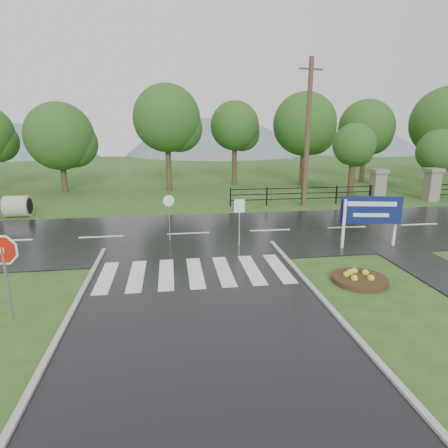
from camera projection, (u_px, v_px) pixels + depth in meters
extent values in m
plane|color=#2B551C|center=(211.00, 360.00, 8.24)|extent=(120.00, 120.00, 0.00)
cube|color=black|center=(188.00, 234.00, 17.82)|extent=(90.00, 8.00, 0.04)
cube|color=black|center=(437.00, 272.00, 13.24)|extent=(2.20, 11.00, 0.04)
cube|color=silver|center=(106.00, 277.00, 12.60)|extent=(0.50, 2.80, 0.02)
cube|color=silver|center=(137.00, 275.00, 12.74)|extent=(0.50, 2.80, 0.02)
cube|color=silver|center=(166.00, 274.00, 12.88)|extent=(0.50, 2.80, 0.02)
cube|color=silver|center=(195.00, 272.00, 13.01)|extent=(0.50, 2.80, 0.02)
cube|color=silver|center=(224.00, 271.00, 13.15)|extent=(0.50, 2.80, 0.02)
cube|color=silver|center=(252.00, 269.00, 13.29)|extent=(0.50, 2.80, 0.02)
cube|color=silver|center=(279.00, 268.00, 13.43)|extent=(0.50, 2.80, 0.02)
cube|color=gray|center=(377.00, 188.00, 25.09)|extent=(0.80, 0.80, 2.00)
cube|color=#6B6659|center=(379.00, 171.00, 24.81)|extent=(1.00, 1.00, 0.24)
cube|color=gray|center=(432.00, 186.00, 25.64)|extent=(0.80, 0.80, 2.00)
cube|color=#6B6659|center=(434.00, 170.00, 25.36)|extent=(1.00, 1.00, 0.24)
cube|color=black|center=(302.00, 199.00, 24.53)|extent=(9.50, 0.05, 0.05)
cube|color=black|center=(302.00, 193.00, 24.44)|extent=(9.50, 0.05, 0.05)
cube|color=black|center=(302.00, 188.00, 24.35)|extent=(9.50, 0.05, 0.05)
cube|color=black|center=(230.00, 197.00, 23.83)|extent=(0.08, 0.08, 1.20)
cube|color=black|center=(370.00, 194.00, 25.13)|extent=(0.08, 0.08, 1.20)
cube|color=black|center=(438.00, 192.00, 25.81)|extent=(0.08, 0.08, 1.20)
sphere|color=slate|center=(26.00, 233.00, 70.30)|extent=(40.00, 40.00, 40.00)
sphere|color=slate|center=(216.00, 240.00, 75.96)|extent=(48.00, 48.00, 48.00)
sphere|color=slate|center=(348.00, 214.00, 78.70)|extent=(36.00, 36.00, 36.00)
cylinder|color=#9E9B93|center=(18.00, 206.00, 21.17)|extent=(1.30, 1.20, 1.20)
cube|color=#939399|center=(8.00, 287.00, 9.79)|extent=(0.05, 0.05, 1.83)
cylinder|color=white|center=(2.00, 250.00, 9.55)|extent=(1.09, 0.16, 1.10)
cylinder|color=#B9170C|center=(2.00, 250.00, 9.54)|extent=(0.95, 0.15, 0.96)
cube|color=silver|center=(344.00, 224.00, 15.48)|extent=(0.12, 0.12, 2.10)
cube|color=silver|center=(395.00, 222.00, 15.79)|extent=(0.12, 0.12, 2.10)
cube|color=#0D1953|center=(371.00, 210.00, 15.49)|extent=(2.49, 0.52, 1.15)
cube|color=white|center=(372.00, 204.00, 15.39)|extent=(1.96, 0.37, 0.19)
cube|color=white|center=(371.00, 215.00, 15.51)|extent=(1.45, 0.28, 0.16)
cylinder|color=#332111|center=(360.00, 280.00, 12.32)|extent=(1.79, 1.79, 0.18)
cube|color=#939399|center=(239.00, 224.00, 15.84)|extent=(0.04, 0.04, 1.92)
cube|color=white|center=(240.00, 206.00, 15.62)|extent=(0.45, 0.02, 0.55)
cylinder|color=#939399|center=(169.00, 220.00, 16.45)|extent=(0.06, 0.06, 1.96)
cylinder|color=white|center=(169.00, 201.00, 16.21)|extent=(0.49, 0.11, 0.49)
cylinder|color=#473523|center=(308.00, 135.00, 23.01)|extent=(0.30, 0.30, 8.97)
cube|color=brown|center=(311.00, 69.00, 22.05)|extent=(1.58, 0.42, 0.10)
cylinder|color=#3D2B1C|center=(351.00, 177.00, 26.23)|extent=(0.43, 0.43, 3.15)
sphere|color=#214C17|center=(354.00, 145.00, 25.67)|extent=(2.91, 2.91, 2.91)
cylinder|color=#3D2B1C|center=(435.00, 178.00, 27.16)|extent=(0.41, 0.41, 2.74)
sphere|color=#214C17|center=(439.00, 151.00, 26.68)|extent=(3.06, 3.06, 3.06)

